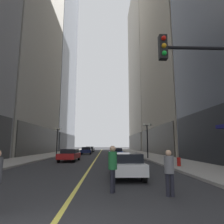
{
  "coord_description": "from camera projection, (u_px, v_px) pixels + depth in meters",
  "views": [
    {
      "loc": [
        1.17,
        -3.24,
        1.79
      ],
      "look_at": [
        2.08,
        23.41,
        6.2
      ],
      "focal_mm": 31.61,
      "sensor_mm": 36.0,
      "label": 1
    }
  ],
  "objects": [
    {
      "name": "ground_plane",
      "position": [
        99.0,
        154.0,
        37.37
      ],
      "size": [
        200.0,
        200.0,
        0.0
      ],
      "primitive_type": "plane",
      "color": "#2D2D30"
    },
    {
      "name": "pedestrian_in_grey_suit",
      "position": [
        169.0,
        169.0,
        7.03
      ],
      "size": [
        0.34,
        0.34,
        1.6
      ],
      "color": "black",
      "rests_on": "ground"
    },
    {
      "name": "street_lamp_left_far",
      "position": [
        57.0,
        135.0,
        31.11
      ],
      "size": [
        1.06,
        0.36,
        4.43
      ],
      "color": "black",
      "rests_on": "ground"
    },
    {
      "name": "fire_hydrant_right",
      "position": [
        179.0,
        163.0,
        15.27
      ],
      "size": [
        0.28,
        0.28,
        0.8
      ],
      "primitive_type": "cylinder",
      "color": "red",
      "rests_on": "ground"
    },
    {
      "name": "sidewalk_right",
      "position": [
        142.0,
        154.0,
        37.67
      ],
      "size": [
        4.5,
        78.0,
        0.15
      ],
      "primitive_type": "cube",
      "color": "#9E9991",
      "rests_on": "ground"
    },
    {
      "name": "building_left_far",
      "position": [
        56.0,
        34.0,
        67.91
      ],
      "size": [
        11.27,
        26.0,
        79.03
      ],
      "color": "slate",
      "rests_on": "ground"
    },
    {
      "name": "car_navy",
      "position": [
        86.0,
        150.0,
        37.23
      ],
      "size": [
        1.97,
        4.28,
        1.32
      ],
      "color": "#141E4C",
      "rests_on": "ground"
    },
    {
      "name": "car_white",
      "position": [
        126.0,
        164.0,
        10.91
      ],
      "size": [
        1.81,
        4.19,
        1.32
      ],
      "color": "silver",
      "rests_on": "ground"
    },
    {
      "name": "lane_centre_stripe",
      "position": [
        99.0,
        154.0,
        37.37
      ],
      "size": [
        0.16,
        70.0,
        0.01
      ],
      "primitive_type": "cube",
      "color": "#E5D64C",
      "rests_on": "ground"
    },
    {
      "name": "sidewalk_left",
      "position": [
        55.0,
        154.0,
        37.11
      ],
      "size": [
        4.5,
        78.0,
        0.15
      ],
      "primitive_type": "cube",
      "color": "#9E9991",
      "rests_on": "ground"
    },
    {
      "name": "street_lamp_right_mid",
      "position": [
        147.0,
        133.0,
        24.57
      ],
      "size": [
        1.06,
        0.36,
        4.43
      ],
      "color": "black",
      "rests_on": "ground"
    },
    {
      "name": "car_red",
      "position": [
        70.0,
        155.0,
        21.43
      ],
      "size": [
        1.91,
        4.41,
        1.32
      ],
      "color": "#B21919",
      "rests_on": "ground"
    },
    {
      "name": "pedestrian_in_green_parka",
      "position": [
        113.0,
        165.0,
        7.6
      ],
      "size": [
        0.45,
        0.45,
        1.75
      ],
      "color": "black",
      "rests_on": "ground"
    },
    {
      "name": "car_black",
      "position": [
        90.0,
        149.0,
        46.98
      ],
      "size": [
        2.07,
        4.84,
        1.32
      ],
      "color": "black",
      "rests_on": "ground"
    },
    {
      "name": "building_right_far",
      "position": [
        151.0,
        67.0,
        67.12
      ],
      "size": [
        12.47,
        26.0,
        55.77
      ],
      "color": "#B7AD99",
      "rests_on": "ground"
    },
    {
      "name": "car_blue",
      "position": [
        116.0,
        152.0,
        28.0
      ],
      "size": [
        2.04,
        4.31,
        1.32
      ],
      "color": "navy",
      "rests_on": "ground"
    }
  ]
}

